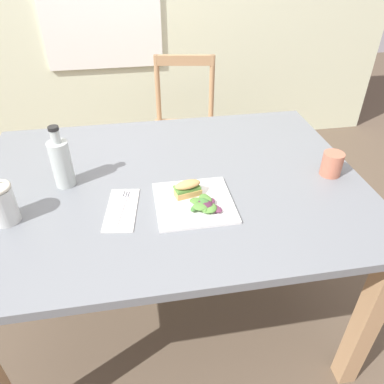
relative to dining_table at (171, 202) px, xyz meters
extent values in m
plane|color=brown|center=(-0.07, -0.07, -0.64)|extent=(7.89, 7.89, 0.00)
cube|color=slate|center=(0.00, 0.00, 0.09)|extent=(1.40, 1.03, 0.03)
cube|color=tan|center=(0.63, -0.45, -0.28)|extent=(0.07, 0.07, 0.71)
cube|color=tan|center=(-0.63, 0.45, -0.28)|extent=(0.07, 0.07, 0.71)
cube|color=tan|center=(0.63, 0.45, -0.28)|extent=(0.07, 0.07, 0.71)
cylinder|color=tan|center=(0.00, 0.80, -0.42)|extent=(0.03, 0.03, 0.43)
cylinder|color=tan|center=(0.34, 0.75, -0.42)|extent=(0.03, 0.03, 0.43)
cylinder|color=tan|center=(0.06, 1.14, -0.42)|extent=(0.03, 0.03, 0.43)
cylinder|color=tan|center=(0.39, 1.08, -0.42)|extent=(0.03, 0.03, 0.43)
cube|color=tan|center=(0.20, 0.94, -0.20)|extent=(0.46, 0.46, 0.02)
cylinder|color=tan|center=(0.06, 1.15, 0.02)|extent=(0.03, 0.03, 0.42)
cylinder|color=tan|center=(0.39, 1.09, 0.02)|extent=(0.03, 0.03, 0.42)
cube|color=tan|center=(0.23, 1.12, 0.20)|extent=(0.36, 0.09, 0.06)
cube|color=white|center=(0.06, -0.16, 0.11)|extent=(0.26, 0.26, 0.01)
cube|color=tan|center=(0.05, -0.12, 0.13)|extent=(0.10, 0.06, 0.02)
cube|color=#518438|center=(0.04, -0.11, 0.14)|extent=(0.09, 0.06, 0.01)
ellipsoid|color=tan|center=(0.05, -0.12, 0.16)|extent=(0.10, 0.06, 0.02)
ellipsoid|color=#84A84C|center=(0.09, -0.20, 0.12)|extent=(0.05, 0.04, 0.01)
ellipsoid|color=#3D7033|center=(0.06, -0.20, 0.13)|extent=(0.06, 0.06, 0.01)
ellipsoid|color=#3D7033|center=(0.10, -0.17, 0.12)|extent=(0.03, 0.05, 0.01)
ellipsoid|color=#518438|center=(0.09, -0.21, 0.13)|extent=(0.04, 0.06, 0.02)
ellipsoid|color=#3D7033|center=(0.09, -0.19, 0.13)|extent=(0.05, 0.05, 0.02)
ellipsoid|color=#518438|center=(0.11, -0.22, 0.13)|extent=(0.05, 0.06, 0.01)
ellipsoid|color=#4C2338|center=(0.09, -0.20, 0.13)|extent=(0.06, 0.07, 0.01)
ellipsoid|color=#518438|center=(0.09, -0.22, 0.13)|extent=(0.06, 0.06, 0.01)
ellipsoid|color=#518438|center=(0.10, -0.16, 0.13)|extent=(0.04, 0.05, 0.01)
ellipsoid|color=#602D47|center=(0.12, -0.22, 0.12)|extent=(0.05, 0.06, 0.01)
ellipsoid|color=#518438|center=(0.07, -0.21, 0.13)|extent=(0.06, 0.05, 0.01)
ellipsoid|color=#3D7033|center=(0.09, -0.19, 0.13)|extent=(0.05, 0.04, 0.02)
ellipsoid|color=#518438|center=(0.07, -0.16, 0.12)|extent=(0.06, 0.05, 0.01)
ellipsoid|color=#518438|center=(0.10, -0.18, 0.13)|extent=(0.06, 0.06, 0.01)
ellipsoid|color=#84A84C|center=(0.09, -0.19, 0.13)|extent=(0.06, 0.06, 0.02)
ellipsoid|color=#602D47|center=(0.10, -0.19, 0.13)|extent=(0.07, 0.07, 0.01)
cube|color=silver|center=(-0.18, -0.15, 0.11)|extent=(0.13, 0.24, 0.00)
cube|color=silver|center=(-0.18, -0.17, 0.11)|extent=(0.04, 0.14, 0.00)
cube|color=silver|center=(-0.16, -0.08, 0.11)|extent=(0.04, 0.05, 0.00)
cube|color=#38383D|center=(-0.15, -0.08, 0.11)|extent=(0.01, 0.03, 0.00)
cube|color=#38383D|center=(-0.16, -0.07, 0.11)|extent=(0.01, 0.03, 0.00)
cube|color=#38383D|center=(-0.17, -0.07, 0.11)|extent=(0.01, 0.03, 0.00)
cylinder|color=black|center=(-0.37, 0.04, 0.16)|extent=(0.07, 0.07, 0.12)
cylinder|color=#B2BCB7|center=(-0.37, 0.04, 0.19)|extent=(0.07, 0.07, 0.17)
cylinder|color=#B2BCB7|center=(-0.37, 0.04, 0.30)|extent=(0.03, 0.03, 0.05)
cylinder|color=black|center=(-0.37, 0.04, 0.33)|extent=(0.04, 0.04, 0.01)
cylinder|color=#C67528|center=(-0.54, -0.14, 0.15)|extent=(0.08, 0.08, 0.10)
cylinder|color=silver|center=(-0.54, -0.14, 0.16)|extent=(0.08, 0.08, 0.12)
cylinder|color=#B2664C|center=(0.59, -0.06, 0.15)|extent=(0.08, 0.08, 0.09)
camera|label=1|loc=(-0.11, -1.12, 0.86)|focal=34.67mm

